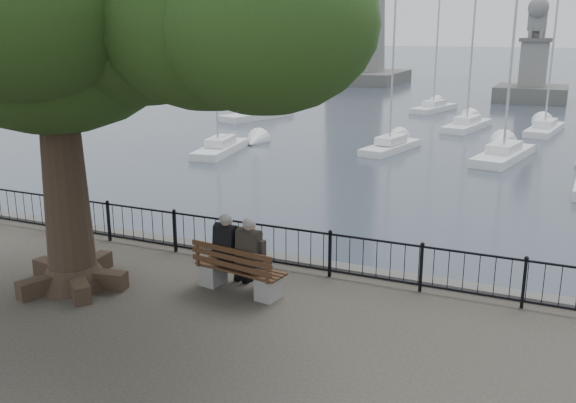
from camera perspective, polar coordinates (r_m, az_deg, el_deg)
The scene contains 14 objects.
harbor at distance 15.18m, azimuth 0.77°, elevation -7.20°, with size 260.00×260.00×1.20m.
railing at distance 14.37m, azimuth 0.00°, elevation -4.00°, with size 22.06×0.06×1.00m.
bench at distance 13.32m, azimuth -4.40°, elevation -6.55°, with size 2.05×0.89×1.05m.
person_left at distance 13.42m, azimuth -5.06°, elevation -4.58°, with size 0.54×0.87×1.66m.
person_right at distance 13.09m, azimuth -3.04°, elevation -5.06°, with size 0.54×0.87×1.66m.
tree at distance 13.03m, azimuth -17.47°, elevation 16.53°, with size 10.69×7.47×8.73m.
lion_monument at distance 60.07m, azimuth 20.91°, elevation 10.41°, with size 5.89×5.89×8.72m.
sailboat_a at distance 33.33m, azimuth -6.00°, elevation 4.82°, with size 2.14×5.16×8.57m.
sailboat_b at distance 34.03m, azimuth 9.12°, elevation 4.97°, with size 2.24×4.89×9.39m.
sailboat_e at distance 45.67m, azimuth -2.76°, elevation 7.85°, with size 3.41×6.23×13.48m.
sailboat_f at distance 42.42m, azimuth 15.64°, elevation 6.70°, with size 2.47×5.66×12.22m.
sailboat_h at distance 50.91m, azimuth 12.85°, elevation 8.27°, with size 2.74×5.49×13.08m.
sailboat_i at distance 33.06m, azimuth 18.62°, elevation 4.08°, with size 2.60×5.84×11.01m.
sailboat_j at distance 42.39m, azimuth 21.85°, elevation 6.10°, with size 2.19×5.43×10.35m.
Camera 1 is at (5.51, -9.89, 5.32)m, focal length 40.00 mm.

